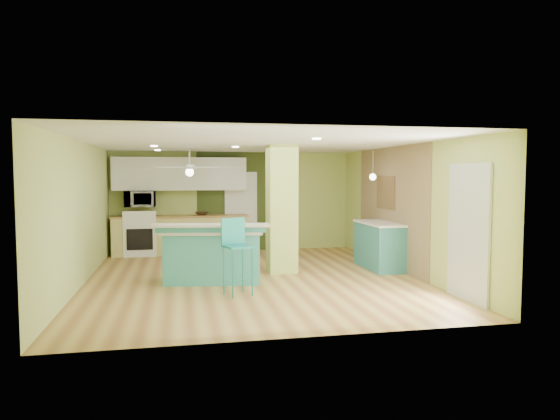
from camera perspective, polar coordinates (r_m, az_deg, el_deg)
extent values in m
cube|color=#9B6736|center=(9.40, -3.12, -7.80)|extent=(6.00, 7.00, 0.01)
cube|color=white|center=(9.22, -3.18, 7.65)|extent=(6.00, 7.00, 0.01)
cube|color=#B7C86B|center=(12.70, -5.41, 0.97)|extent=(6.00, 0.01, 2.50)
cube|color=#B7C86B|center=(5.80, 1.83, -2.61)|extent=(6.00, 0.01, 2.50)
cube|color=#B7C86B|center=(9.29, -21.82, -0.41)|extent=(0.01, 7.00, 2.50)
cube|color=#B7C86B|center=(10.11, 13.97, 0.09)|extent=(0.01, 7.00, 2.50)
cube|color=#81674A|center=(10.64, 12.50, 0.31)|extent=(0.02, 3.40, 2.50)
cube|color=#38461C|center=(12.71, -4.51, 0.98)|extent=(2.20, 0.02, 2.50)
cube|color=silver|center=(12.70, -4.49, -0.16)|extent=(0.82, 0.05, 2.00)
cube|color=silver|center=(8.09, 20.70, -2.41)|extent=(0.04, 1.08, 2.10)
cube|color=#BCD160|center=(9.83, 0.19, 0.11)|extent=(0.55, 0.55, 2.50)
cube|color=#D3C96E|center=(12.40, -11.24, -2.88)|extent=(3.20, 0.60, 0.90)
cube|color=#A17137|center=(12.35, -11.26, -0.71)|extent=(3.25, 0.63, 0.04)
cube|color=white|center=(12.43, -15.62, -2.93)|extent=(0.76, 0.64, 0.90)
cube|color=black|center=(12.11, -15.73, -3.25)|extent=(0.59, 0.02, 0.50)
cube|color=white|center=(12.08, -15.77, -0.55)|extent=(0.76, 0.06, 0.18)
cube|color=white|center=(12.43, -11.33, 4.07)|extent=(3.20, 0.34, 0.80)
imported|color=silver|center=(12.36, -15.70, 1.22)|extent=(0.70, 0.48, 0.39)
cylinder|color=silver|center=(11.12, -10.31, 5.91)|extent=(0.03, 0.03, 0.40)
cylinder|color=silver|center=(11.11, -10.30, 4.88)|extent=(0.24, 0.24, 0.10)
sphere|color=white|center=(11.11, -10.29, 4.26)|extent=(0.18, 0.18, 0.18)
cylinder|color=silver|center=(10.63, 10.58, 5.40)|extent=(0.01, 0.01, 0.62)
sphere|color=white|center=(10.63, 10.56, 3.73)|extent=(0.14, 0.14, 0.14)
cube|color=brown|center=(10.80, 11.99, 1.96)|extent=(0.03, 0.90, 0.70)
cube|color=teal|center=(9.12, -7.64, -5.34)|extent=(1.78, 1.07, 0.89)
cube|color=beige|center=(9.05, -7.67, -2.42)|extent=(1.89, 1.19, 0.05)
cube|color=teal|center=(8.65, -7.89, -2.13)|extent=(1.89, 0.41, 0.13)
cube|color=beige|center=(8.65, -7.89, -1.74)|extent=(2.06, 0.71, 0.04)
cylinder|color=teal|center=(7.82, -5.43, -7.32)|extent=(0.03, 0.03, 0.77)
cylinder|color=teal|center=(7.97, -3.17, -7.09)|extent=(0.03, 0.03, 0.77)
cylinder|color=teal|center=(8.13, -6.45, -6.89)|extent=(0.03, 0.03, 0.77)
cylinder|color=teal|center=(8.27, -4.26, -6.69)|extent=(0.03, 0.03, 0.77)
cube|color=teal|center=(7.98, -4.84, -4.16)|extent=(0.52, 0.52, 0.03)
cube|color=teal|center=(8.11, -5.40, -2.39)|extent=(0.40, 0.16, 0.43)
cube|color=teal|center=(10.50, 11.26, -4.08)|extent=(0.59, 1.42, 0.91)
cube|color=white|center=(10.45, 11.30, -1.49)|extent=(0.63, 1.48, 0.04)
imported|color=#322114|center=(12.35, -8.90, -0.40)|extent=(0.41, 0.41, 0.08)
cylinder|color=gold|center=(8.99, -4.53, -1.69)|extent=(0.15, 0.15, 0.18)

